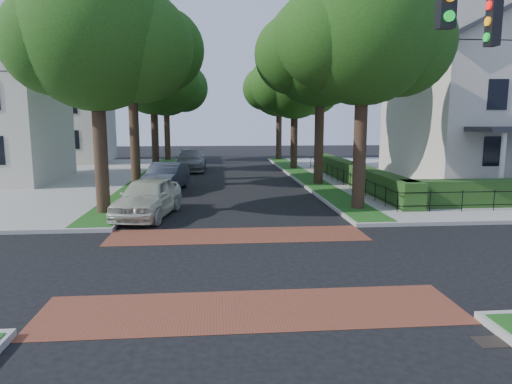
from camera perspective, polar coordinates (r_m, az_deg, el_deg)
The scene contains 22 objects.
ground at distance 13.05m, azimuth -1.61°, elevation -8.93°, with size 120.00×120.00×0.00m, color black.
sidewalk_ne at distance 37.54m, azimuth 27.68°, elevation 1.93°, with size 30.00×30.00×0.15m, color gray.
crosswalk_far at distance 16.12m, azimuth -2.27°, elevation -5.42°, with size 9.00×2.20×0.01m, color brown.
crosswalk_near at distance 10.06m, azimuth -0.51°, elevation -14.50°, with size 9.00×2.20×0.01m, color brown.
storm_drain at distance 9.79m, azimuth 27.59°, elevation -16.26°, with size 0.65×0.45×0.01m, color black.
grass_strip_ne at distance 32.31m, azimuth 6.00°, elevation 2.08°, with size 1.60×29.80×0.02m, color #194714.
grass_strip_nw at distance 32.08m, azimuth -13.31°, elevation 1.84°, with size 1.60×29.80×0.02m, color #194714.
tree_right_near at distance 20.94m, azimuth 13.41°, elevation 18.68°, with size 7.75×6.67×10.66m.
tree_right_mid at distance 28.64m, azimuth 8.22°, elevation 16.87°, with size 8.25×7.09×11.22m.
tree_right_far at distance 37.27m, azimuth 4.96°, elevation 13.40°, with size 7.25×6.23×9.74m.
tree_right_back at distance 46.18m, azimuth 3.01°, elevation 13.01°, with size 7.50×6.45×10.20m.
tree_left_near at distance 20.44m, azimuth -19.06°, elevation 17.67°, with size 7.50×6.45×10.20m.
tree_left_mid at distance 28.37m, azimuth -15.09°, elevation 17.47°, with size 8.00×6.88×11.48m.
tree_left_far at distance 37.04m, azimuth -12.56°, elevation 13.58°, with size 7.00×6.02×9.86m.
tree_left_back at distance 46.00m, azimuth -11.06°, elevation 13.06°, with size 7.75×6.66×10.44m.
hedge_main_road at distance 28.84m, azimuth 12.06°, elevation 2.29°, with size 1.00×18.00×1.20m, color #1F4417.
fence_main_road at distance 28.64m, azimuth 10.52°, elevation 1.99°, with size 0.06×18.00×0.90m, color black, non-canonical shape.
house_victorian at distance 33.73m, azimuth 28.37°, elevation 11.34°, with size 13.00×13.05×12.48m.
house_left_far at distance 46.80m, azimuth -23.69°, elevation 9.49°, with size 10.00×9.00×10.14m.
parked_car_front at distance 19.54m, azimuth -13.38°, elevation -0.63°, with size 1.97×4.89×1.67m, color beige.
parked_car_middle at distance 26.43m, azimuth -11.18°, elevation 1.84°, with size 1.71×4.89×1.61m, color #202630.
parked_car_rear at distance 36.85m, azimuth -8.15°, elevation 3.95°, with size 2.36×5.81×1.68m, color slate.
Camera 1 is at (-0.71, -12.40, 4.01)m, focal length 32.00 mm.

